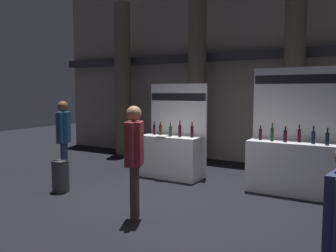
% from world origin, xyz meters
% --- Properties ---
extents(ground_plane, '(27.06, 27.06, 0.00)m').
position_xyz_m(ground_plane, '(0.00, 0.00, 0.00)').
color(ground_plane, black).
extents(hall_colonnade, '(13.53, 1.13, 5.52)m').
position_xyz_m(hall_colonnade, '(0.00, 4.38, 2.70)').
color(hall_colonnade, gray).
rests_on(hall_colonnade, ground_plane).
extents(exhibitor_booth_0, '(1.53, 0.71, 2.23)m').
position_xyz_m(exhibitor_booth_0, '(-1.01, 1.83, 0.59)').
color(exhibitor_booth_0, white).
rests_on(exhibitor_booth_0, ground_plane).
extents(exhibitor_booth_1, '(1.79, 0.66, 2.53)m').
position_xyz_m(exhibitor_booth_1, '(1.73, 1.90, 0.64)').
color(exhibitor_booth_1, white).
rests_on(exhibitor_booth_1, ground_plane).
extents(trash_bin, '(0.35, 0.35, 0.64)m').
position_xyz_m(trash_bin, '(-2.36, -0.40, 0.32)').
color(trash_bin, '#38383D').
rests_on(trash_bin, ground_plane).
extents(visitor_0, '(0.43, 0.47, 1.83)m').
position_xyz_m(visitor_0, '(-2.96, 0.27, 1.11)').
color(visitor_0, navy).
rests_on(visitor_0, ground_plane).
extents(visitor_2, '(0.39, 0.50, 1.82)m').
position_xyz_m(visitor_2, '(-0.11, -0.92, 1.10)').
color(visitor_2, '#47382D').
rests_on(visitor_2, ground_plane).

